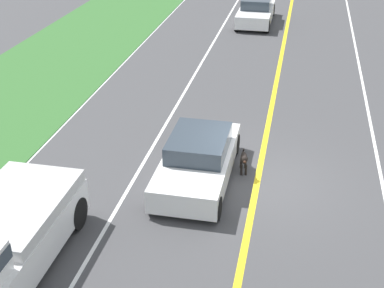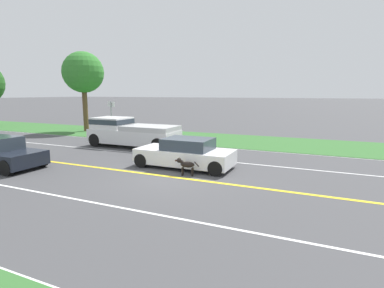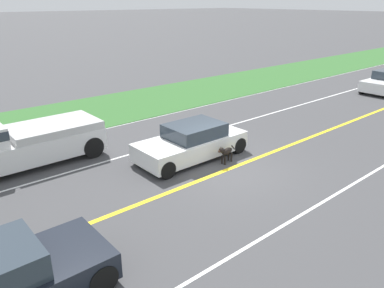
# 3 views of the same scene
# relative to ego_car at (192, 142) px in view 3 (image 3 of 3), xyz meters

# --- Properties ---
(ground_plane) EXTENTS (400.00, 400.00, 0.00)m
(ground_plane) POSITION_rel_ego_car_xyz_m (-1.70, -0.21, -0.63)
(ground_plane) COLOR #424244
(centre_divider_line) EXTENTS (0.18, 160.00, 0.01)m
(centre_divider_line) POSITION_rel_ego_car_xyz_m (-1.70, -0.21, -0.62)
(centre_divider_line) COLOR yellow
(centre_divider_line) RESTS_ON ground
(lane_edge_line_right) EXTENTS (0.14, 160.00, 0.01)m
(lane_edge_line_right) POSITION_rel_ego_car_xyz_m (5.30, -0.21, -0.62)
(lane_edge_line_right) COLOR white
(lane_edge_line_right) RESTS_ON ground
(lane_dash_same_dir) EXTENTS (0.10, 160.00, 0.01)m
(lane_dash_same_dir) POSITION_rel_ego_car_xyz_m (1.80, -0.21, -0.62)
(lane_dash_same_dir) COLOR white
(lane_dash_same_dir) RESTS_ON ground
(lane_dash_oncoming) EXTENTS (0.10, 160.00, 0.01)m
(lane_dash_oncoming) POSITION_rel_ego_car_xyz_m (-5.20, -0.21, -0.62)
(lane_dash_oncoming) COLOR white
(lane_dash_oncoming) RESTS_ON ground
(grass_verge_right) EXTENTS (6.00, 160.00, 0.03)m
(grass_verge_right) POSITION_rel_ego_car_xyz_m (8.30, -0.21, -0.61)
(grass_verge_right) COLOR #33662D
(grass_verge_right) RESTS_ON ground
(ego_car) EXTENTS (1.90, 4.38, 1.34)m
(ego_car) POSITION_rel_ego_car_xyz_m (0.00, 0.00, 0.00)
(ego_car) COLOR white
(ego_car) RESTS_ON ground
(dog) EXTENTS (0.30, 1.03, 0.73)m
(dog) POSITION_rel_ego_car_xyz_m (-1.25, -0.59, -0.17)
(dog) COLOR black
(dog) RESTS_ON ground
(pickup_truck) EXTENTS (2.12, 5.72, 1.79)m
(pickup_truck) POSITION_rel_ego_car_xyz_m (3.43, 5.45, 0.29)
(pickup_truck) COLOR silver
(pickup_truck) RESTS_ON ground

